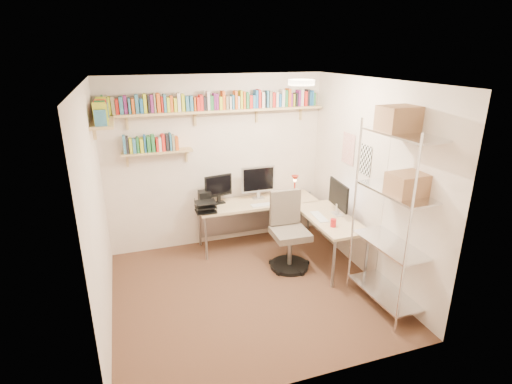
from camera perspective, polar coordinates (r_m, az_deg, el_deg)
ground at (r=5.07m, az=-1.04°, el=-13.94°), size 3.20×3.20×0.00m
room_shell at (r=4.41m, az=-1.11°, el=3.10°), size 3.24×3.04×2.52m
wall_shelves at (r=5.45m, az=-9.64°, el=11.16°), size 3.12×1.09×0.80m
corner_desk at (r=5.73m, az=1.74°, el=-2.12°), size 1.96×1.76×1.20m
office_chair at (r=5.42m, az=4.67°, el=-6.31°), size 0.55×0.56×1.05m
wire_rack at (r=4.42m, az=19.80°, el=1.77°), size 0.49×0.94×2.27m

